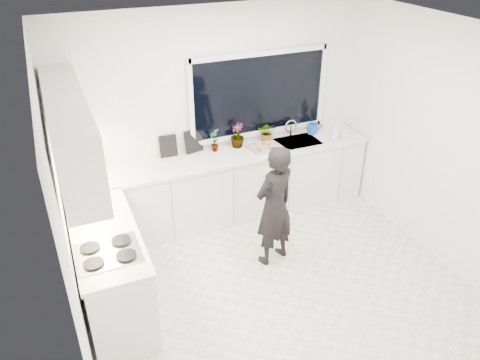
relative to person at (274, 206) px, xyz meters
name	(u,v)px	position (x,y,z in m)	size (l,w,h in m)	color
floor	(273,283)	(-0.17, -0.38, -0.74)	(4.00, 3.50, 0.02)	beige
wall_back	(215,115)	(-0.17, 1.38, 0.62)	(4.00, 0.02, 2.70)	white
wall_left	(62,222)	(-2.18, -0.38, 0.62)	(0.02, 3.50, 2.70)	white
wall_right	(438,142)	(1.84, -0.38, 0.62)	(0.02, 3.50, 2.70)	white
ceiling	(285,33)	(-0.17, -0.38, 1.98)	(4.00, 3.50, 0.02)	white
window	(259,94)	(0.43, 1.34, 0.82)	(1.80, 0.02, 1.00)	black
base_cabinets_back	(225,187)	(-0.17, 1.07, -0.29)	(3.92, 0.58, 0.88)	white
base_cabinets_left	(111,271)	(-1.84, -0.03, -0.29)	(0.58, 1.60, 0.88)	white
countertop_back	(225,157)	(-0.17, 1.06, 0.17)	(3.94, 0.62, 0.04)	silver
countertop_left	(105,234)	(-1.84, -0.03, 0.17)	(0.62, 1.60, 0.04)	silver
upper_cabinets	(70,131)	(-1.96, 0.32, 1.12)	(0.34, 2.10, 0.70)	white
sink	(297,145)	(0.88, 1.07, 0.14)	(0.58, 0.42, 0.14)	silver
faucet	(291,128)	(0.88, 1.27, 0.30)	(0.03, 0.03, 0.22)	silver
stovetop	(108,252)	(-1.86, -0.38, 0.20)	(0.56, 0.48, 0.03)	black
person	(274,206)	(0.00, 0.00, 0.00)	(0.53, 0.35, 1.46)	black
pizza_tray	(265,147)	(0.38, 1.04, 0.20)	(0.42, 0.31, 0.03)	silver
pizza	(265,146)	(0.38, 1.04, 0.22)	(0.38, 0.27, 0.01)	red
watering_can	(312,129)	(1.20, 1.23, 0.25)	(0.14, 0.14, 0.13)	#1243B1
paper_towel_roll	(74,169)	(-1.97, 1.17, 0.32)	(0.11, 0.11, 0.26)	white
knife_block	(92,165)	(-1.77, 1.21, 0.30)	(0.13, 0.10, 0.22)	olive
utensil_crock	(93,203)	(-1.87, 0.42, 0.27)	(0.13, 0.13, 0.16)	silver
picture_frame_large	(168,146)	(-0.83, 1.31, 0.33)	(0.22, 0.02, 0.28)	black
picture_frame_small	(194,141)	(-0.50, 1.31, 0.34)	(0.25, 0.02, 0.30)	black
herb_plants	(248,134)	(0.21, 1.23, 0.34)	(0.98, 0.30, 0.33)	#26662D
soap_bottles	(338,130)	(1.40, 0.92, 0.32)	(0.29, 0.12, 0.29)	#D8BF66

